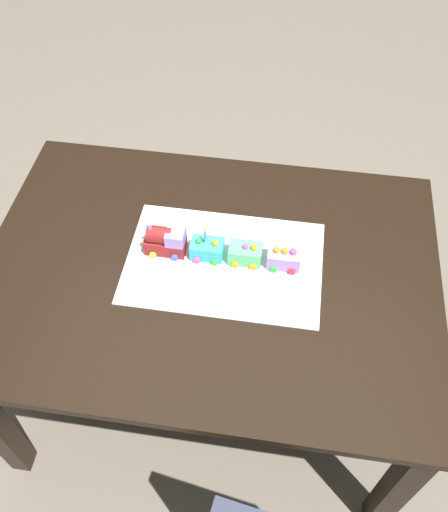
# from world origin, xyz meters

# --- Properties ---
(ground_plane) EXTENTS (8.00, 8.00, 0.00)m
(ground_plane) POSITION_xyz_m (0.00, 0.00, 0.00)
(ground_plane) COLOR #6B6054
(dining_table) EXTENTS (1.40, 1.00, 0.74)m
(dining_table) POSITION_xyz_m (0.00, 0.00, 0.63)
(dining_table) COLOR black
(dining_table) RESTS_ON ground
(cake_board) EXTENTS (0.60, 0.40, 0.00)m
(cake_board) POSITION_xyz_m (0.04, 0.03, 0.74)
(cake_board) COLOR silver
(cake_board) RESTS_ON dining_table
(cake_locomotive) EXTENTS (0.14, 0.08, 0.12)m
(cake_locomotive) POSITION_xyz_m (-0.14, 0.05, 0.79)
(cake_locomotive) COLOR maroon
(cake_locomotive) RESTS_ON cake_board
(cake_car_flatbed_turquoise) EXTENTS (0.10, 0.08, 0.07)m
(cake_car_flatbed_turquoise) POSITION_xyz_m (-0.01, 0.05, 0.77)
(cake_car_flatbed_turquoise) COLOR #38B7C6
(cake_car_flatbed_turquoise) RESTS_ON cake_board
(cake_car_hopper_mint_green) EXTENTS (0.10, 0.08, 0.07)m
(cake_car_hopper_mint_green) POSITION_xyz_m (0.10, 0.05, 0.77)
(cake_car_hopper_mint_green) COLOR #59CC7A
(cake_car_hopper_mint_green) RESTS_ON cake_board
(cake_car_caboose_lavender) EXTENTS (0.10, 0.08, 0.07)m
(cake_car_caboose_lavender) POSITION_xyz_m (0.22, 0.05, 0.77)
(cake_car_caboose_lavender) COLOR #AD84E0
(cake_car_caboose_lavender) RESTS_ON cake_board
(birthday_candle) EXTENTS (0.01, 0.01, 0.05)m
(birthday_candle) POSITION_xyz_m (-0.02, 0.05, 0.84)
(birthday_candle) COLOR #4CA5E5
(birthday_candle) RESTS_ON cake_car_flatbed_turquoise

